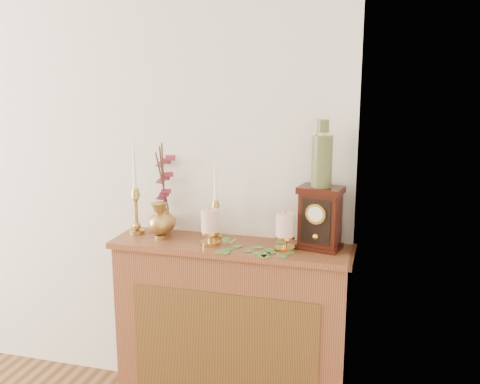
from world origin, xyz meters
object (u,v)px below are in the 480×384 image
(ginger_jar, at_px, (165,192))
(mantel_clock, at_px, (320,219))
(candlestick_center, at_px, (216,213))
(bud_vase, at_px, (160,221))
(ceramic_vase, at_px, (322,157))
(candlestick_left, at_px, (136,204))

(ginger_jar, relative_size, mantel_clock, 1.60)
(candlestick_center, bearing_deg, ginger_jar, 170.74)
(bud_vase, distance_m, ceramic_vase, 0.90)
(bud_vase, relative_size, ceramic_vase, 0.59)
(candlestick_left, bearing_deg, mantel_clock, 0.72)
(mantel_clock, bearing_deg, ginger_jar, -173.30)
(candlestick_center, height_order, mantel_clock, candlestick_center)
(ceramic_vase, bearing_deg, ginger_jar, 176.11)
(candlestick_center, xyz_separation_m, ginger_jar, (-0.30, 0.05, 0.09))
(mantel_clock, xyz_separation_m, ceramic_vase, (0.00, 0.00, 0.30))
(bud_vase, relative_size, ginger_jar, 0.39)
(bud_vase, relative_size, mantel_clock, 0.62)
(candlestick_center, xyz_separation_m, ceramic_vase, (0.54, -0.01, 0.32))
(candlestick_left, bearing_deg, candlestick_center, 3.05)
(ginger_jar, relative_size, ceramic_vase, 1.55)
(ceramic_vase, bearing_deg, mantel_clock, -100.77)
(ginger_jar, bearing_deg, bud_vase, -81.79)
(mantel_clock, bearing_deg, bud_vase, -164.67)
(candlestick_left, height_order, candlestick_center, candlestick_left)
(mantel_clock, bearing_deg, candlestick_center, -170.40)
(mantel_clock, bearing_deg, ceramic_vase, 90.00)
(candlestick_center, distance_m, mantel_clock, 0.54)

